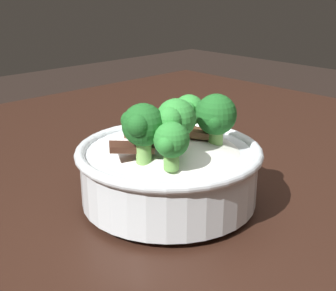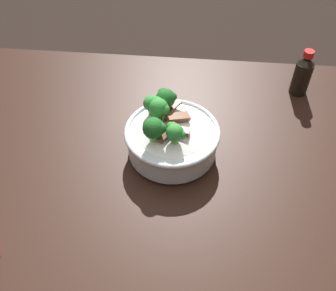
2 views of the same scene
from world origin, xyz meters
name	(u,v)px [view 2 (image 2 of 2)]	position (x,y,z in m)	size (l,w,h in m)	color
dining_table	(96,213)	(0.00, 0.00, 0.72)	(1.54, 1.04, 0.82)	black
rice_bowl	(171,136)	(0.17, 0.13, 0.87)	(0.22, 0.22, 0.14)	silver
soy_sauce_bottle	(302,75)	(0.50, 0.38, 0.88)	(0.05, 0.05, 0.13)	black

